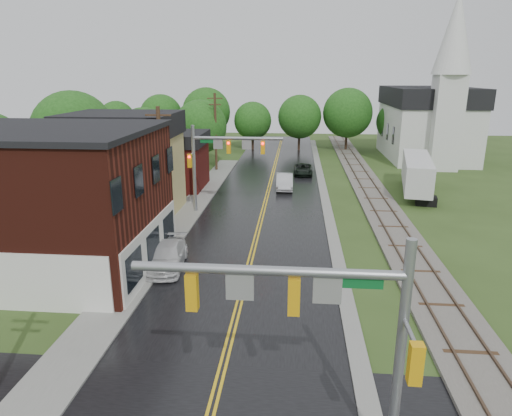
# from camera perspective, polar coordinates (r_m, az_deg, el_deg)

# --- Properties ---
(main_road) EXTENTS (10.00, 90.00, 0.02)m
(main_road) POSITION_cam_1_polar(r_m,az_deg,el_deg) (40.56, 1.13, 0.54)
(main_road) COLOR black
(main_road) RESTS_ON ground
(curb_right) EXTENTS (0.80, 70.00, 0.12)m
(curb_right) POSITION_cam_1_polar(r_m,az_deg,el_deg) (45.38, 8.40, 2.09)
(curb_right) COLOR gray
(curb_right) RESTS_ON ground
(sidewalk_left) EXTENTS (2.40, 50.00, 0.12)m
(sidewalk_left) POSITION_cam_1_polar(r_m,az_deg,el_deg) (36.79, -9.11, -1.36)
(sidewalk_left) COLOR gray
(sidewalk_left) RESTS_ON ground
(brick_building) EXTENTS (14.30, 10.30, 8.30)m
(brick_building) POSITION_cam_1_polar(r_m,az_deg,el_deg) (29.17, -26.42, 0.87)
(brick_building) COLOR #45170E
(brick_building) RESTS_ON ground
(yellow_house) EXTENTS (8.00, 7.00, 6.40)m
(yellow_house) POSITION_cam_1_polar(r_m,az_deg,el_deg) (38.33, -15.96, 3.89)
(yellow_house) COLOR tan
(yellow_house) RESTS_ON ground
(darkred_building) EXTENTS (7.00, 6.00, 4.40)m
(darkred_building) POSITION_cam_1_polar(r_m,az_deg,el_deg) (46.57, -10.83, 5.12)
(darkred_building) COLOR #3F0F0C
(darkred_building) RESTS_ON ground
(church) EXTENTS (10.40, 18.40, 20.00)m
(church) POSITION_cam_1_polar(r_m,az_deg,el_deg) (65.21, 20.89, 10.76)
(church) COLOR silver
(church) RESTS_ON ground
(railroad) EXTENTS (3.20, 80.00, 0.30)m
(railroad) POSITION_cam_1_polar(r_m,az_deg,el_deg) (45.86, 14.15, 2.05)
(railroad) COLOR #59544C
(railroad) RESTS_ON ground
(traffic_signal_near) EXTENTS (7.34, 0.30, 7.20)m
(traffic_signal_near) POSITION_cam_1_polar(r_m,az_deg,el_deg) (12.56, 8.24, -13.14)
(traffic_signal_near) COLOR gray
(traffic_signal_near) RESTS_ON ground
(traffic_signal_far) EXTENTS (7.34, 0.43, 7.20)m
(traffic_signal_far) POSITION_cam_1_polar(r_m,az_deg,el_deg) (36.95, -4.57, 6.83)
(traffic_signal_far) COLOR gray
(traffic_signal_far) RESTS_ON ground
(utility_pole_b) EXTENTS (1.80, 0.28, 9.00)m
(utility_pole_b) POSITION_cam_1_polar(r_m,az_deg,el_deg) (32.97, -11.75, 4.91)
(utility_pole_b) COLOR #382616
(utility_pole_b) RESTS_ON ground
(utility_pole_c) EXTENTS (1.80, 0.28, 9.00)m
(utility_pole_c) POSITION_cam_1_polar(r_m,az_deg,el_deg) (54.14, -5.07, 9.61)
(utility_pole_c) COLOR #382616
(utility_pole_c) RESTS_ON ground
(tree_left_b) EXTENTS (7.60, 7.60, 9.69)m
(tree_left_b) POSITION_cam_1_polar(r_m,az_deg,el_deg) (46.01, -21.68, 8.57)
(tree_left_b) COLOR black
(tree_left_b) RESTS_ON ground
(tree_left_c) EXTENTS (6.00, 6.00, 7.65)m
(tree_left_c) POSITION_cam_1_polar(r_m,az_deg,el_deg) (51.96, -13.63, 8.70)
(tree_left_c) COLOR black
(tree_left_c) RESTS_ON ground
(tree_left_e) EXTENTS (6.40, 6.40, 8.16)m
(tree_left_e) POSITION_cam_1_polar(r_m,az_deg,el_deg) (56.37, -6.82, 9.93)
(tree_left_e) COLOR black
(tree_left_e) RESTS_ON ground
(suv_dark) EXTENTS (2.06, 4.40, 1.22)m
(suv_dark) POSITION_cam_1_polar(r_m,az_deg,el_deg) (52.41, 5.90, 4.80)
(suv_dark) COLOR black
(suv_dark) RESTS_ON ground
(sedan_silver) EXTENTS (1.74, 4.65, 1.52)m
(sedan_silver) POSITION_cam_1_polar(r_m,az_deg,el_deg) (45.62, 3.58, 3.30)
(sedan_silver) COLOR #BBBCC1
(sedan_silver) RESTS_ON ground
(pickup_white) EXTENTS (2.41, 5.03, 1.41)m
(pickup_white) POSITION_cam_1_polar(r_m,az_deg,el_deg) (27.70, -11.02, -5.96)
(pickup_white) COLOR silver
(pickup_white) RESTS_ON ground
(semi_trailer) EXTENTS (4.29, 11.03, 3.50)m
(semi_trailer) POSITION_cam_1_polar(r_m,az_deg,el_deg) (46.05, 19.47, 4.22)
(semi_trailer) COLOR black
(semi_trailer) RESTS_ON ground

